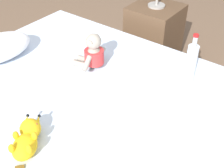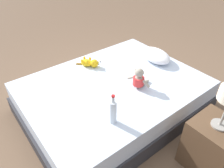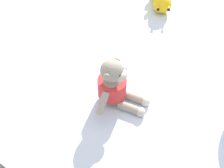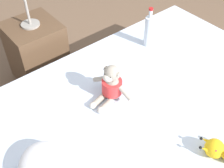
% 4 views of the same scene
% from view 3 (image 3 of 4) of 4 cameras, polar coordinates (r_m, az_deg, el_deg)
% --- Properties ---
extents(ground_plane, '(16.00, 16.00, 0.00)m').
position_cam_3_polar(ground_plane, '(1.98, 0.21, -2.99)').
color(ground_plane, brown).
extents(bed, '(1.52, 2.00, 0.42)m').
position_cam_3_polar(bed, '(1.81, 0.23, 0.81)').
color(bed, '#2D2D33').
rests_on(bed, ground_plane).
extents(plush_monkey, '(0.29, 0.24, 0.24)m').
position_cam_3_polar(plush_monkey, '(1.39, 0.41, -0.23)').
color(plush_monkey, '#9E9384').
rests_on(plush_monkey, bed).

